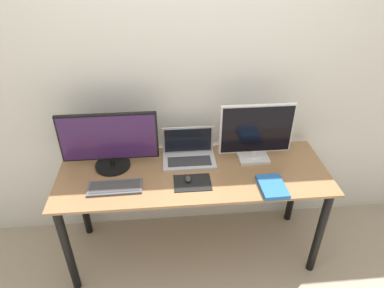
{
  "coord_description": "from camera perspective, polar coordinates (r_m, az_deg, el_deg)",
  "views": [
    {
      "loc": [
        -0.17,
        -1.51,
        2.17
      ],
      "look_at": [
        -0.01,
        0.37,
        0.96
      ],
      "focal_mm": 32.0,
      "sensor_mm": 36.0,
      "label": 1
    }
  ],
  "objects": [
    {
      "name": "ground_plane",
      "position": [
        2.65,
        0.91,
        -22.22
      ],
      "size": [
        12.0,
        12.0,
        0.0
      ],
      "primitive_type": "plane",
      "color": "gray"
    },
    {
      "name": "wall_back",
      "position": [
        2.4,
        -0.57,
        10.19
      ],
      "size": [
        7.0,
        0.05,
        2.5
      ],
      "color": "silver",
      "rests_on": "ground_plane"
    },
    {
      "name": "desk",
      "position": [
        2.4,
        0.26,
        -7.13
      ],
      "size": [
        1.82,
        0.64,
        0.76
      ],
      "color": "olive",
      "rests_on": "ground_plane"
    },
    {
      "name": "monitor_left",
      "position": [
        2.32,
        -13.62,
        0.39
      ],
      "size": [
        0.65,
        0.24,
        0.41
      ],
      "color": "black",
      "rests_on": "desk"
    },
    {
      "name": "monitor_right",
      "position": [
        2.37,
        10.66,
        1.91
      ],
      "size": [
        0.5,
        0.15,
        0.43
      ],
      "color": "silver",
      "rests_on": "desk"
    },
    {
      "name": "laptop",
      "position": [
        2.41,
        -0.56,
        -1.38
      ],
      "size": [
        0.37,
        0.22,
        0.22
      ],
      "color": "#ADADB2",
      "rests_on": "desk"
    },
    {
      "name": "keyboard",
      "position": [
        2.23,
        -12.7,
        -7.07
      ],
      "size": [
        0.34,
        0.15,
        0.02
      ],
      "color": "#4C4C51",
      "rests_on": "desk"
    },
    {
      "name": "mousepad",
      "position": [
        2.23,
        0.07,
        -6.47
      ],
      "size": [
        0.24,
        0.18,
        0.0
      ],
      "color": "black",
      "rests_on": "desk"
    },
    {
      "name": "mouse",
      "position": [
        2.23,
        -0.65,
        -5.86
      ],
      "size": [
        0.04,
        0.06,
        0.03
      ],
      "color": "#333333",
      "rests_on": "mousepad"
    },
    {
      "name": "book",
      "position": [
        2.23,
        13.24,
        -6.94
      ],
      "size": [
        0.16,
        0.23,
        0.03
      ],
      "color": "#235B9E",
      "rests_on": "desk"
    }
  ]
}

